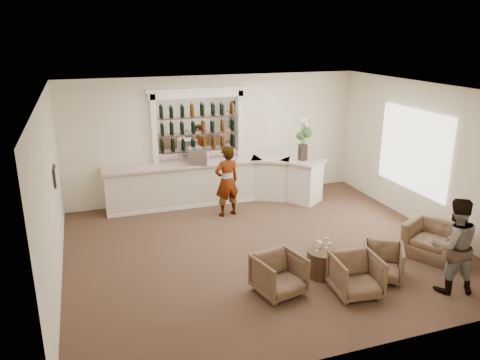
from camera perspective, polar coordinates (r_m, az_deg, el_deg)
name	(u,v)px	position (r m, az deg, el deg)	size (l,w,h in m)	color
ground	(263,249)	(9.97, 2.86, -8.37)	(8.00, 8.00, 0.00)	brown
room_shell	(260,133)	(9.89, 2.43, 5.79)	(8.04, 7.02, 3.32)	#EDE2C4
bar_counter	(216,182)	(12.34, -2.94, -0.27)	(5.72, 1.80, 1.14)	silver
back_bar_alcove	(198,126)	(12.28, -5.10, 6.63)	(2.64, 0.25, 3.00)	white
cocktail_table	(323,263)	(9.00, 10.07, -9.89)	(0.62, 0.62, 0.50)	#4D3821
sommelier	(227,181)	(11.40, -1.62, -0.16)	(0.64, 0.42, 1.76)	gray
guest	(453,245)	(8.90, 24.58, -7.27)	(0.84, 0.65, 1.73)	gray
armchair_left	(279,275)	(8.27, 4.77, -11.43)	(0.77, 0.79, 0.72)	brown
armchair_center	(356,275)	(8.46, 13.97, -11.22)	(0.77, 0.79, 0.72)	brown
armchair_right	(383,262)	(9.11, 16.98, -9.53)	(0.70, 0.72, 0.66)	brown
armchair_far	(434,240)	(10.31, 22.54, -6.80)	(1.05, 0.92, 0.68)	brown
espresso_machine	(197,156)	(11.93, -5.22, 2.89)	(0.46, 0.38, 0.40)	#B9B9BE
flower_vase	(303,137)	(12.27, 7.73, 5.25)	(0.29, 0.29, 1.11)	black
wine_glass_bar_left	(238,155)	(12.36, -0.27, 3.03)	(0.07, 0.07, 0.21)	white
wine_glass_bar_right	(208,158)	(12.10, -3.88, 2.66)	(0.07, 0.07, 0.21)	white
wine_glass_tbl_a	(317,246)	(8.81, 9.41, -7.90)	(0.07, 0.07, 0.21)	white
wine_glass_tbl_b	(327,243)	(8.95, 10.52, -7.54)	(0.07, 0.07, 0.21)	white
wine_glass_tbl_c	(329,248)	(8.76, 10.84, -8.15)	(0.07, 0.07, 0.21)	white
napkin_holder	(319,245)	(8.97, 9.64, -7.77)	(0.08, 0.08, 0.12)	white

